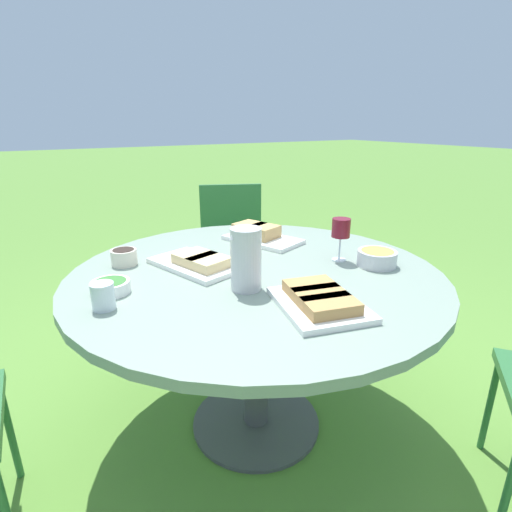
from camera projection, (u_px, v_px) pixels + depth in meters
name	position (u px, v px, depth m)	size (l,w,h in m)	color
ground_plane	(256.00, 422.00, 1.84)	(40.00, 40.00, 0.00)	#5B8C38
dining_table	(256.00, 293.00, 1.63)	(1.47, 1.47, 0.75)	#4C4C51
chair_near_right	(232.00, 238.00, 2.83)	(0.57, 0.56, 0.89)	#2D6B38
water_pitcher	(246.00, 259.00, 1.38)	(0.12, 0.11, 0.22)	silver
wine_glass	(341.00, 229.00, 1.66)	(0.08, 0.08, 0.18)	silver
platter_bread_main	(198.00, 262.00, 1.61)	(0.32, 0.43, 0.06)	white
platter_charcuterie	(320.00, 300.00, 1.27)	(0.32, 0.37, 0.06)	white
platter_sandwich_side	(259.00, 234.00, 1.98)	(0.32, 0.42, 0.08)	white
bowl_fries	(377.00, 257.00, 1.63)	(0.16, 0.16, 0.07)	silver
bowl_salad	(110.00, 286.00, 1.38)	(0.13, 0.13, 0.04)	white
bowl_olives	(124.00, 256.00, 1.64)	(0.10, 0.10, 0.07)	beige
cup_water_near	(103.00, 296.00, 1.26)	(0.07, 0.07, 0.09)	silver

